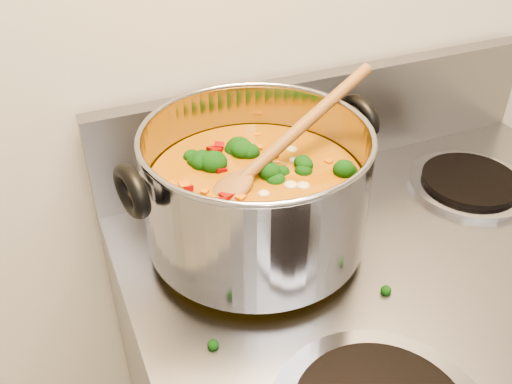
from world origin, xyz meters
The scene contains 3 objects.
stockpot centered at (-0.16, 1.31, 1.01)m, with size 0.36×0.30×0.18m.
wooden_spoon centered at (-0.14, 1.32, 1.06)m, with size 0.29×0.12×0.12m.
cooktop_crumbs centered at (-0.33, 1.32, 0.92)m, with size 0.06×0.22×0.01m.
Camera 1 is at (-0.40, 0.75, 1.45)m, focal length 40.00 mm.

